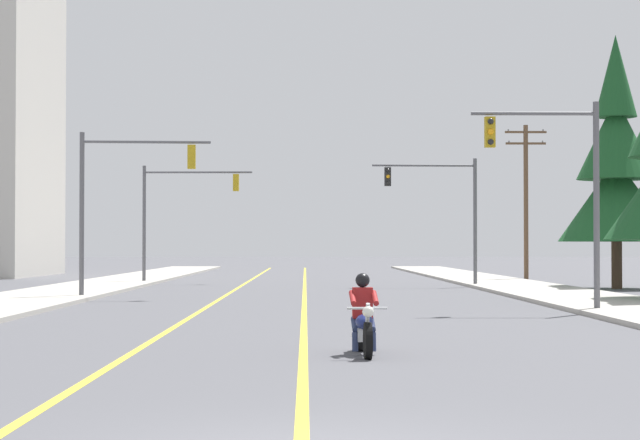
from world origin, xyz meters
name	(u,v)px	position (x,y,z in m)	size (l,w,h in m)	color
lane_stripe_center	(305,287)	(-0.09, 45.00, 0.00)	(0.16, 100.00, 0.01)	yellow
lane_stripe_left	(239,287)	(-3.21, 45.00, 0.00)	(0.16, 100.00, 0.01)	yellow
sidewalk_kerb_right	(534,289)	(9.93, 40.00, 0.07)	(4.40, 110.00, 0.14)	#ADA89E
sidewalk_kerb_left	(78,289)	(-9.93, 40.00, 0.07)	(4.40, 110.00, 0.14)	#ADA89E
motorcycle_with_rider	(364,322)	(0.99, 9.98, 0.59)	(0.70, 2.19, 1.46)	black
traffic_signal_near_right	(561,175)	(7.46, 23.22, 4.03)	(3.78, 0.37, 6.20)	#56565B
traffic_signal_near_left	(119,189)	(-7.00, 32.69, 4.10)	(4.87, 0.54, 6.20)	#56565B
traffic_signal_mid_right	(445,202)	(6.70, 45.36, 4.11)	(5.09, 0.58, 6.20)	#56565B
traffic_signal_mid_left	(176,204)	(-6.86, 50.64, 4.15)	(5.79, 0.41, 6.20)	#56565B
utility_pole_right_far	(526,196)	(12.51, 55.43, 4.82)	(2.37, 0.26, 8.87)	brown
conifer_tree_right_verge_far	(616,172)	(14.19, 42.34, 5.35)	(5.30, 5.30, 11.67)	#423023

